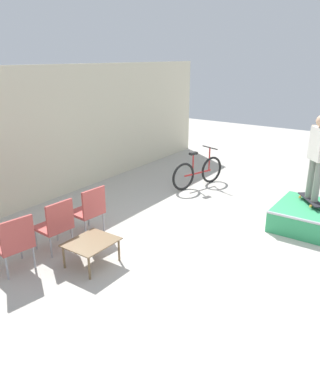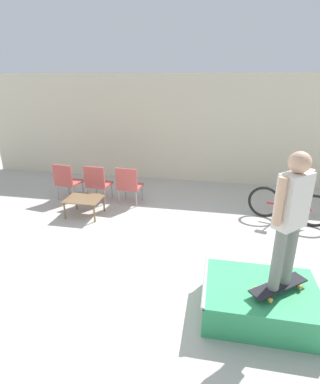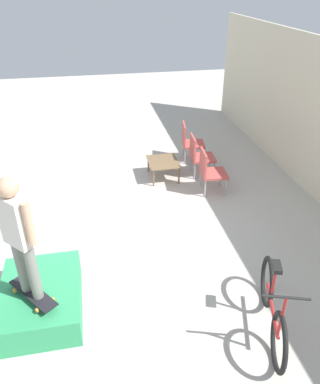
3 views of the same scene
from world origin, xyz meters
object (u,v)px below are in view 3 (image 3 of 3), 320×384
(skate_ramp_box, at_px, (41,298))
(patio_chair_left, at_px, (190,140))
(bicycle, at_px, (273,308))
(skateboard_on_ramp, at_px, (33,293))
(coffee_table, at_px, (163,163))
(patio_chair_right, at_px, (210,170))
(person_skater, at_px, (18,231))
(patio_chair_center, at_px, (199,154))

(skate_ramp_box, xyz_separation_m, patio_chair_left, (-4.25, 3.20, 0.30))
(patio_chair_left, xyz_separation_m, bicycle, (5.15, -0.30, -0.13))
(skateboard_on_ramp, xyz_separation_m, coffee_table, (-3.63, 2.43, -0.14))
(patio_chair_right, xyz_separation_m, bicycle, (3.56, -0.30, -0.13))
(skate_ramp_box, xyz_separation_m, skateboard_on_ramp, (0.19, -0.04, 0.29))
(skate_ramp_box, relative_size, skateboard_on_ramp, 1.89)
(bicycle, bearing_deg, coffee_table, -155.80)
(skateboard_on_ramp, xyz_separation_m, patio_chair_right, (-2.85, 3.24, 0.01))
(person_skater, bearing_deg, patio_chair_center, 93.97)
(skate_ramp_box, distance_m, person_skater, 1.28)
(skate_ramp_box, relative_size, person_skater, 0.87)
(skate_ramp_box, height_order, bicycle, bicycle)
(skateboard_on_ramp, height_order, patio_chair_left, patio_chair_left)
(patio_chair_left, bearing_deg, bicycle, -174.19)
(patio_chair_left, xyz_separation_m, patio_chair_right, (1.59, -0.00, 0.00))
(bicycle, bearing_deg, patio_chair_right, -167.34)
(skate_ramp_box, bearing_deg, patio_chair_right, 129.77)
(patio_chair_center, xyz_separation_m, bicycle, (4.35, -0.30, -0.13))
(skateboard_on_ramp, xyz_separation_m, person_skater, (0.00, -0.00, 0.98))
(skateboard_on_ramp, bearing_deg, patio_chair_center, 99.88)
(bicycle, bearing_deg, skate_ramp_box, -89.75)
(coffee_table, bearing_deg, skateboard_on_ramp, -33.78)
(skateboard_on_ramp, relative_size, patio_chair_center, 0.81)
(person_skater, distance_m, patio_chair_right, 4.42)
(patio_chair_left, height_order, patio_chair_center, same)
(skate_ramp_box, bearing_deg, bicycle, 72.84)
(patio_chair_right, height_order, bicycle, bicycle)
(coffee_table, distance_m, patio_chair_right, 1.14)
(patio_chair_center, bearing_deg, skate_ramp_box, 141.50)
(person_skater, distance_m, patio_chair_center, 4.97)
(coffee_table, bearing_deg, skate_ramp_box, -34.70)
(coffee_table, height_order, bicycle, bicycle)
(patio_chair_left, bearing_deg, skateboard_on_ramp, 152.95)
(skate_ramp_box, distance_m, bicycle, 3.04)
(coffee_table, relative_size, patio_chair_right, 0.84)
(patio_chair_center, bearing_deg, person_skater, 142.61)
(patio_chair_center, distance_m, patio_chair_right, 0.79)
(skateboard_on_ramp, bearing_deg, patio_chair_left, 105.43)
(skate_ramp_box, bearing_deg, coffee_table, 145.30)
(coffee_table, bearing_deg, bicycle, 6.79)
(coffee_table, bearing_deg, patio_chair_right, 46.04)
(patio_chair_right, bearing_deg, bicycle, 179.81)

